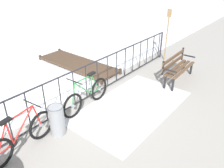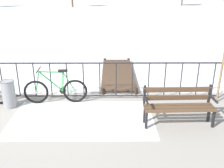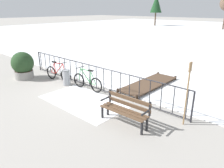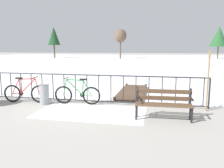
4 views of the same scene
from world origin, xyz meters
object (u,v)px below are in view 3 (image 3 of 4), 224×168
object	(u,v)px
bicycle_second	(87,82)
trash_bin	(66,77)
park_bench	(125,108)
bicycle_near_railing	(58,74)
oar_upright	(187,90)
planter_with_shrub	(23,65)

from	to	relation	value
bicycle_second	trash_bin	distance (m)	1.21
bicycle_second	park_bench	size ratio (longest dim) A/B	1.06
bicycle_near_railing	oar_upright	size ratio (longest dim) A/B	0.86
park_bench	bicycle_near_railing	bearing A→B (deg)	168.89
oar_upright	trash_bin	bearing A→B (deg)	-177.37
bicycle_second	park_bench	world-z (taller)	bicycle_second
bicycle_near_railing	park_bench	size ratio (longest dim) A/B	1.06
bicycle_near_railing	oar_upright	distance (m)	6.48
park_bench	trash_bin	xyz separation A→B (m)	(-4.22, 0.88, -0.14)
bicycle_near_railing	trash_bin	size ratio (longest dim) A/B	2.33
bicycle_second	planter_with_shrub	size ratio (longest dim) A/B	1.26
bicycle_second	planter_with_shrub	bearing A→B (deg)	-163.29
bicycle_near_railing	oar_upright	bearing A→B (deg)	1.34
trash_bin	planter_with_shrub	bearing A→B (deg)	-160.85
bicycle_second	trash_bin	bearing A→B (deg)	-168.53
trash_bin	bicycle_second	bearing A→B (deg)	11.47
trash_bin	oar_upright	size ratio (longest dim) A/B	0.37
bicycle_second	park_bench	xyz separation A→B (m)	(3.03, -1.12, 0.14)
trash_bin	park_bench	bearing A→B (deg)	-11.82
bicycle_near_railing	planter_with_shrub	xyz separation A→B (m)	(-1.63, -0.96, 0.32)
bicycle_near_railing	trash_bin	bearing A→B (deg)	-7.41
park_bench	trash_bin	size ratio (longest dim) A/B	2.20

